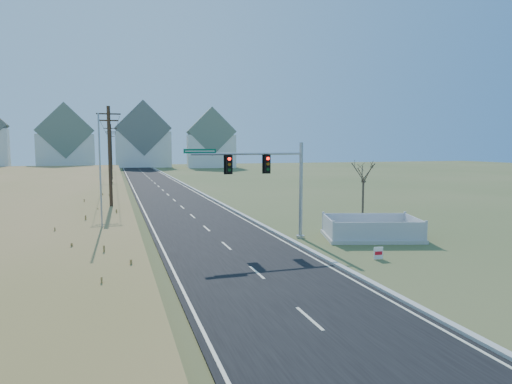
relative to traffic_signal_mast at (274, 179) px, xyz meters
name	(u,v)px	position (x,y,z in m)	size (l,w,h in m)	color
ground	(245,263)	(-3.40, -5.08, -3.90)	(260.00, 260.00, 0.00)	#48582A
road	(156,184)	(-3.40, 44.92, -3.87)	(8.00, 180.00, 0.06)	black
curb	(183,183)	(0.75, 44.92, -3.81)	(0.30, 180.00, 0.18)	#B2AFA8
utility_pole_near	(110,163)	(-9.90, 9.92, 0.79)	(1.80, 0.26, 9.00)	#422D1E
utility_pole_mid	(111,155)	(-9.90, 39.92, 0.79)	(1.80, 0.26, 9.00)	#422D1E
utility_pole_far	(111,152)	(-9.90, 69.92, 0.79)	(1.80, 0.26, 9.00)	#422D1E
condo_nnw	(66,142)	(-21.40, 102.92, 3.04)	(14.93, 11.17, 17.03)	white
condo_n	(143,140)	(-1.40, 106.92, 3.71)	(15.27, 10.20, 18.54)	white
condo_ne	(211,143)	(16.60, 98.92, 2.94)	(14.12, 10.51, 16.52)	white
traffic_signal_mast	(274,179)	(0.00, 0.00, 0.00)	(7.78, 0.53, 6.19)	#9EA0A5
fence_enclosure	(371,234)	(6.19, -1.39, -3.62)	(6.85, 5.58, 1.36)	#B7B5AD
open_sign	(378,253)	(3.53, -6.43, -3.55)	(0.52, 0.10, 0.64)	white
flagpole	(101,196)	(-10.40, 0.51, -0.78)	(0.35, 0.35, 7.80)	#B7B5AD
bare_tree	(364,171)	(8.27, 3.22, 0.22)	(1.93, 1.93, 5.11)	#4C3F33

